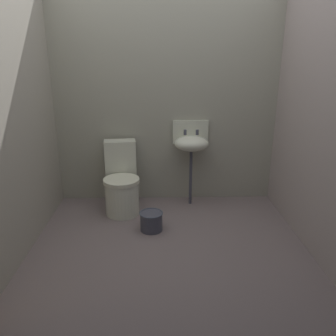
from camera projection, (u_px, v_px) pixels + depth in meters
name	position (u px, v px, depth m)	size (l,w,h in m)	color
ground_plane	(169.00, 253.00, 3.21)	(2.99, 2.81, 0.08)	slate
wall_back	(166.00, 97.00, 3.98)	(2.99, 0.10, 2.49)	#9F9D8D
wall_left	(8.00, 116.00, 2.85)	(0.10, 2.61, 2.49)	#A19B8C
wall_right	(326.00, 114.00, 2.92)	(0.10, 2.61, 2.49)	#A49692
toilet_near_wall	(122.00, 184.00, 3.88)	(0.44, 0.63, 0.78)	silver
sink	(191.00, 143.00, 3.94)	(0.42, 0.35, 0.99)	#444553
bucket	(151.00, 221.00, 3.51)	(0.24, 0.24, 0.20)	#444553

